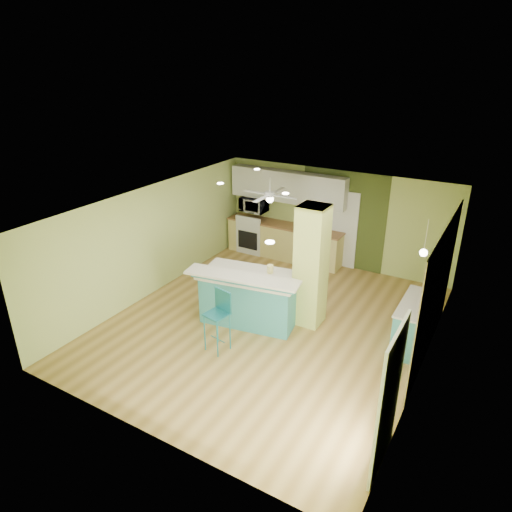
# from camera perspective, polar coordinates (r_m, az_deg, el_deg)

# --- Properties ---
(floor) EXTENTS (6.00, 7.00, 0.01)m
(floor) POSITION_cam_1_polar(r_m,az_deg,el_deg) (9.47, 1.65, -8.48)
(floor) COLOR olive
(floor) RESTS_ON ground
(ceiling) EXTENTS (6.00, 7.00, 0.01)m
(ceiling) POSITION_cam_1_polar(r_m,az_deg,el_deg) (8.41, 1.85, 6.17)
(ceiling) COLOR white
(ceiling) RESTS_ON wall_back
(wall_back) EXTENTS (6.00, 0.01, 2.50)m
(wall_back) POSITION_cam_1_polar(r_m,az_deg,el_deg) (11.85, 9.91, 4.66)
(wall_back) COLOR #B4C76A
(wall_back) RESTS_ON floor
(wall_front) EXTENTS (6.00, 0.01, 2.50)m
(wall_front) POSITION_cam_1_polar(r_m,az_deg,el_deg) (6.43, -13.79, -13.09)
(wall_front) COLOR #B4C76A
(wall_front) RESTS_ON floor
(wall_left) EXTENTS (0.01, 7.00, 2.50)m
(wall_left) POSITION_cam_1_polar(r_m,az_deg,el_deg) (10.51, -12.79, 1.95)
(wall_left) COLOR #B4C76A
(wall_left) RESTS_ON floor
(wall_right) EXTENTS (0.01, 7.00, 2.50)m
(wall_right) POSITION_cam_1_polar(r_m,az_deg,el_deg) (8.05, 20.98, -6.07)
(wall_right) COLOR #B4C76A
(wall_right) RESTS_ON floor
(wood_panel) EXTENTS (0.02, 3.40, 2.50)m
(wood_panel) POSITION_cam_1_polar(r_m,az_deg,el_deg) (8.58, 21.62, -4.28)
(wood_panel) COLOR olive
(wood_panel) RESTS_ON floor
(olive_accent) EXTENTS (2.20, 0.02, 2.50)m
(olive_accent) POSITION_cam_1_polar(r_m,az_deg,el_deg) (11.78, 10.79, 4.47)
(olive_accent) COLOR #415020
(olive_accent) RESTS_ON floor
(interior_door) EXTENTS (0.82, 0.05, 2.00)m
(interior_door) POSITION_cam_1_polar(r_m,az_deg,el_deg) (11.83, 10.65, 3.29)
(interior_door) COLOR white
(interior_door) RESTS_ON floor
(french_door) EXTENTS (0.04, 1.08, 2.10)m
(french_door) POSITION_cam_1_polar(r_m,az_deg,el_deg) (6.26, 16.28, -16.91)
(french_door) COLOR white
(french_door) RESTS_ON floor
(column) EXTENTS (0.55, 0.55, 2.50)m
(column) POSITION_cam_1_polar(r_m,az_deg,el_deg) (9.02, 6.90, -1.30)
(column) COLOR #BCCB5E
(column) RESTS_ON floor
(kitchen_run) EXTENTS (3.25, 0.63, 0.94)m
(kitchen_run) POSITION_cam_1_polar(r_m,az_deg,el_deg) (12.34, 3.52, 1.88)
(kitchen_run) COLOR #D8C771
(kitchen_run) RESTS_ON floor
(stove) EXTENTS (0.76, 0.66, 1.08)m
(stove) POSITION_cam_1_polar(r_m,az_deg,el_deg) (12.76, -0.31, 2.61)
(stove) COLOR silver
(stove) RESTS_ON floor
(upper_cabinets) EXTENTS (3.20, 0.34, 0.80)m
(upper_cabinets) POSITION_cam_1_polar(r_m,az_deg,el_deg) (11.98, 3.96, 8.66)
(upper_cabinets) COLOR silver
(upper_cabinets) RESTS_ON wall_back
(microwave) EXTENTS (0.70, 0.48, 0.39)m
(microwave) POSITION_cam_1_polar(r_m,az_deg,el_deg) (12.47, -0.30, 6.45)
(microwave) COLOR white
(microwave) RESTS_ON wall_back
(ceiling_fan) EXTENTS (1.41, 1.41, 0.61)m
(ceiling_fan) POSITION_cam_1_polar(r_m,az_deg,el_deg) (10.72, 1.76, 7.63)
(ceiling_fan) COLOR white
(ceiling_fan) RESTS_ON ceiling
(pendant_lamp) EXTENTS (0.14, 0.14, 0.69)m
(pendant_lamp) POSITION_cam_1_polar(r_m,az_deg,el_deg) (8.50, 20.21, 0.41)
(pendant_lamp) COLOR white
(pendant_lamp) RESTS_ON ceiling
(wall_decor) EXTENTS (0.03, 0.90, 0.70)m
(wall_decor) POSITION_cam_1_polar(r_m,az_deg,el_deg) (8.64, 22.00, -1.93)
(wall_decor) COLOR brown
(wall_decor) RESTS_ON wood_panel
(peninsula) EXTENTS (2.30, 1.53, 1.21)m
(peninsula) POSITION_cam_1_polar(r_m,az_deg,el_deg) (9.31, -0.77, -5.07)
(peninsula) COLOR teal
(peninsula) RESTS_ON floor
(bar_stool) EXTENTS (0.46, 0.46, 1.18)m
(bar_stool) POSITION_cam_1_polar(r_m,az_deg,el_deg) (8.37, -4.58, -6.87)
(bar_stool) COLOR teal
(bar_stool) RESTS_ON floor
(side_counter) EXTENTS (0.59, 1.39, 0.90)m
(side_counter) POSITION_cam_1_polar(r_m,az_deg,el_deg) (9.10, 19.23, -8.03)
(side_counter) COLOR teal
(side_counter) RESTS_ON floor
(fruit_bowl) EXTENTS (0.40, 0.40, 0.08)m
(fruit_bowl) POSITION_cam_1_polar(r_m,az_deg,el_deg) (11.78, 6.69, 3.34)
(fruit_bowl) COLOR #372316
(fruit_bowl) RESTS_ON kitchen_run
(canister) EXTENTS (0.13, 0.13, 0.17)m
(canister) POSITION_cam_1_polar(r_m,az_deg,el_deg) (9.14, 1.78, -1.62)
(canister) COLOR yellow
(canister) RESTS_ON peninsula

